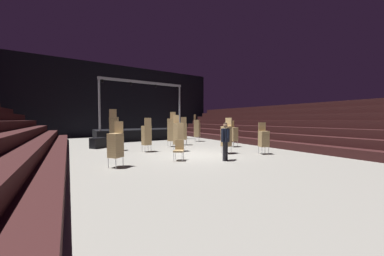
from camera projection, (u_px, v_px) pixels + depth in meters
name	position (u px, v px, depth m)	size (l,w,h in m)	color
ground_plane	(195.00, 156.00, 10.51)	(22.00, 30.00, 0.10)	gray
arena_end_wall	(125.00, 101.00, 23.07)	(22.00, 0.30, 8.00)	black
bleacher_bank_right	(277.00, 123.00, 15.71)	(5.25, 24.00, 3.15)	black
stage_riser	(139.00, 133.00, 18.74)	(7.61, 3.39, 5.21)	black
man_with_tie	(225.00, 139.00, 8.99)	(0.56, 0.36, 1.74)	black
chair_stack_front_left	(178.00, 133.00, 11.62)	(0.51, 0.51, 2.14)	#B2B5BA
chair_stack_front_right	(264.00, 138.00, 10.71)	(0.58, 0.58, 1.71)	#B2B5BA
chair_stack_mid_left	(226.00, 136.00, 10.89)	(0.51, 0.51, 1.96)	#B2B5BA
chair_stack_mid_right	(114.00, 130.00, 11.89)	(0.59, 0.59, 2.48)	#B2B5BA
chair_stack_mid_centre	(184.00, 131.00, 14.55)	(0.61, 0.61, 2.05)	#B2B5BA
chair_stack_rear_left	(197.00, 128.00, 16.98)	(0.62, 0.62, 2.31)	#B2B5BA
chair_stack_rear_right	(116.00, 144.00, 7.71)	(0.61, 0.61, 1.79)	#B2B5BA
chair_stack_rear_centre	(172.00, 129.00, 13.63)	(0.61, 0.61, 2.39)	#B2B5BA
chair_stack_aisle_left	(233.00, 134.00, 13.57)	(0.45, 0.45, 1.79)	#B2B5BA
chair_stack_aisle_right	(147.00, 135.00, 11.47)	(0.49, 0.49, 1.96)	#B2B5BA
equipment_road_case	(98.00, 143.00, 13.02)	(0.90, 0.60, 0.68)	black
loose_chair_near_man	(179.00, 149.00, 9.08)	(0.62, 0.62, 0.95)	#B2B5BA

